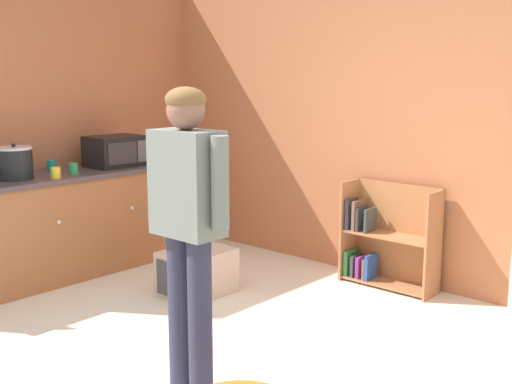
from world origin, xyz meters
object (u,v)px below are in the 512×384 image
pet_carrier (197,272)px  green_cup (73,169)px  kitchen_counter (39,229)px  crock_pot (15,163)px  teal_cup (52,166)px  yellow_cup (56,173)px  standing_person (188,215)px  microwave (115,151)px  bookshelf (385,241)px

pet_carrier → green_cup: green_cup is taller
kitchen_counter → crock_pot: 0.61m
teal_cup → crock_pot: bearing=-68.4°
teal_cup → yellow_cup: size_ratio=1.00×
yellow_cup → kitchen_counter: bearing=-168.2°
kitchen_counter → pet_carrier: size_ratio=4.03×
standing_person → kitchen_counter: bearing=168.8°
standing_person → crock_pot: 2.40m
kitchen_counter → microwave: bearing=89.6°
standing_person → teal_cup: standing_person is taller
microwave → yellow_cup: microwave is taller
kitchen_counter → yellow_cup: yellow_cup is taller
kitchen_counter → teal_cup: bearing=122.5°
yellow_cup → green_cup: bearing=113.9°
bookshelf → kitchen_counter: bearing=-140.2°
kitchen_counter → microwave: microwave is taller
crock_pot → bookshelf: bearing=42.8°
crock_pot → green_cup: (0.11, 0.46, -0.08)m
microwave → crock_pot: size_ratio=1.65×
kitchen_counter → crock_pot: size_ratio=7.66×
green_cup → teal_cup: size_ratio=1.00×
teal_cup → green_cup: bearing=7.9°
bookshelf → green_cup: green_cup is taller
crock_pot → green_cup: crock_pot is taller
pet_carrier → yellow_cup: bearing=-149.1°
kitchen_counter → crock_pot: bearing=-84.8°
bookshelf → standing_person: bearing=-85.9°
kitchen_counter → teal_cup: size_ratio=23.41×
standing_person → yellow_cup: (-2.17, 0.52, -0.06)m
standing_person → teal_cup: (-2.55, 0.71, -0.06)m
pet_carrier → crock_pot: bearing=-145.6°
teal_cup → bookshelf: bearing=34.3°
pet_carrier → standing_person: bearing=-44.1°
kitchen_counter → yellow_cup: 0.55m
kitchen_counter → standing_person: standing_person is taller
bookshelf → microwave: (-2.22, -1.07, 0.67)m
yellow_cup → microwave: bearing=106.7°
yellow_cup → crock_pot: bearing=-132.2°
microwave → yellow_cup: size_ratio=5.05×
pet_carrier → microwave: microwave is taller
bookshelf → yellow_cup: bearing=-137.8°
standing_person → microwave: standing_person is taller
crock_pot → green_cup: bearing=76.4°
bookshelf → crock_pot: 3.08m
standing_person → microwave: bearing=152.0°
standing_person → microwave: 2.71m
kitchen_counter → green_cup: green_cup is taller
kitchen_counter → green_cup: bearing=65.0°
standing_person → green_cup: bearing=161.7°
pet_carrier → microwave: size_ratio=1.15×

